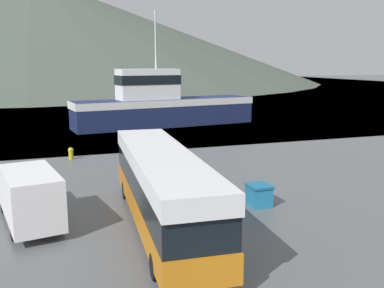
{
  "coord_description": "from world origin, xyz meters",
  "views": [
    {
      "loc": [
        -4.98,
        -8.06,
        7.11
      ],
      "look_at": [
        3.58,
        17.33,
        2.0
      ],
      "focal_mm": 40.0,
      "sensor_mm": 36.0,
      "label": 1
    }
  ],
  "objects_px": {
    "delivery_van": "(29,195)",
    "fishing_boat": "(162,105)",
    "small_boat": "(91,117)",
    "storage_bin": "(259,195)",
    "tour_bus": "(162,185)"
  },
  "relations": [
    {
      "from": "delivery_van",
      "to": "fishing_boat",
      "type": "height_order",
      "value": "fishing_boat"
    },
    {
      "from": "small_boat",
      "to": "fishing_boat",
      "type": "bearing_deg",
      "value": 121.05
    },
    {
      "from": "fishing_boat",
      "to": "delivery_van",
      "type": "bearing_deg",
      "value": -33.9
    },
    {
      "from": "delivery_van",
      "to": "small_boat",
      "type": "distance_m",
      "value": 35.15
    },
    {
      "from": "delivery_van",
      "to": "storage_bin",
      "type": "relative_size",
      "value": 5.39
    },
    {
      "from": "small_boat",
      "to": "storage_bin",
      "type": "bearing_deg",
      "value": 83.23
    },
    {
      "from": "fishing_boat",
      "to": "tour_bus",
      "type": "bearing_deg",
      "value": -22.83
    },
    {
      "from": "tour_bus",
      "to": "delivery_van",
      "type": "xyz_separation_m",
      "value": [
        -5.49,
        2.19,
        -0.56
      ]
    },
    {
      "from": "delivery_van",
      "to": "tour_bus",
      "type": "bearing_deg",
      "value": -32.37
    },
    {
      "from": "delivery_van",
      "to": "fishing_boat",
      "type": "bearing_deg",
      "value": 53.57
    },
    {
      "from": "storage_bin",
      "to": "small_boat",
      "type": "relative_size",
      "value": 0.2
    },
    {
      "from": "tour_bus",
      "to": "storage_bin",
      "type": "relative_size",
      "value": 10.89
    },
    {
      "from": "tour_bus",
      "to": "fishing_boat",
      "type": "bearing_deg",
      "value": 78.9
    },
    {
      "from": "tour_bus",
      "to": "small_boat",
      "type": "bearing_deg",
      "value": 92.74
    },
    {
      "from": "tour_bus",
      "to": "storage_bin",
      "type": "xyz_separation_m",
      "value": [
        5.34,
        1.14,
        -1.33
      ]
    }
  ]
}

